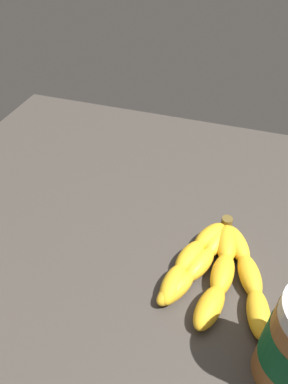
# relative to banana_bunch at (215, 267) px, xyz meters

# --- Properties ---
(ground_plane) EXTENTS (0.90, 0.76, 0.04)m
(ground_plane) POSITION_rel_banana_bunch_xyz_m (0.18, -0.10, -0.04)
(ground_plane) COLOR #38332D
(banana_bunch) EXTENTS (0.18, 0.23, 0.04)m
(banana_bunch) POSITION_rel_banana_bunch_xyz_m (0.00, 0.00, 0.00)
(banana_bunch) COLOR gold
(banana_bunch) RESTS_ON ground_plane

